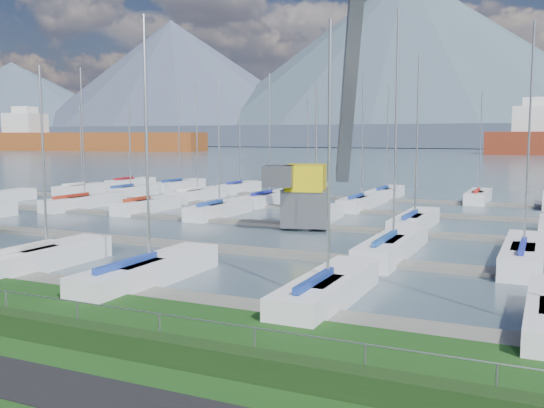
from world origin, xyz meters
The scene contains 9 objects.
path centered at (0.00, -3.00, 0.01)m, with size 160.00×2.00×0.04m, color black.
water centered at (0.00, 260.00, -0.40)m, with size 800.00×540.00×0.20m, color #435662.
hedge centered at (0.00, -0.40, 0.35)m, with size 80.00×0.70×0.70m, color #193212.
fence centered at (0.00, 0.00, 1.20)m, with size 0.04×0.04×80.00m, color gray.
foothill centered at (0.00, 330.00, 6.00)m, with size 900.00×80.00×12.00m, color #404A5E.
docks centered at (0.00, 26.00, -0.22)m, with size 90.00×41.60×0.25m.
crane centered at (-3.15, 26.81, 5.33)m, with size 7.07×13.12×22.35m.
cargo_ship_west centered at (-171.93, 191.95, 3.55)m, with size 99.85×32.68×21.50m.
sailboat_fleet centered at (-2.32, 28.75, 5.47)m, with size 74.76×49.37×13.82m.
Camera 1 is at (11.85, -13.80, 6.22)m, focal length 40.00 mm.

